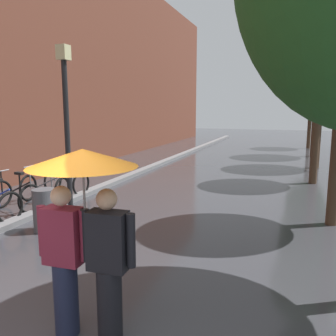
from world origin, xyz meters
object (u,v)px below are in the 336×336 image
(street_tree_5, at_px, (312,91))
(parked_bicycle_3, at_px, (45,188))
(street_tree_2, at_px, (320,69))
(parked_bicycle_2, at_px, (15,196))
(litter_bin, at_px, (44,210))
(street_tree_3, at_px, (322,79))
(couple_under_umbrella, at_px, (84,216))
(street_lamp_post, at_px, (66,116))
(street_tree_4, at_px, (318,76))
(parked_bicycle_4, at_px, (67,181))

(street_tree_5, distance_m, parked_bicycle_3, 17.48)
(street_tree_2, height_order, street_tree_5, street_tree_2)
(street_tree_5, height_order, parked_bicycle_2, street_tree_5)
(street_tree_2, distance_m, parked_bicycle_2, 9.51)
(litter_bin, bearing_deg, street_tree_3, 61.31)
(couple_under_umbrella, distance_m, street_lamp_post, 4.87)
(street_tree_2, xyz_separation_m, parked_bicycle_2, (-6.80, -5.79, -3.26))
(street_tree_4, height_order, street_tree_5, street_tree_4)
(parked_bicycle_2, xyz_separation_m, couple_under_umbrella, (4.22, -3.49, 0.97))
(parked_bicycle_2, bearing_deg, parked_bicycle_4, 85.03)
(couple_under_umbrella, height_order, street_lamp_post, street_lamp_post)
(street_tree_4, height_order, litter_bin, street_tree_4)
(street_tree_4, relative_size, couple_under_umbrella, 2.80)
(street_tree_2, relative_size, parked_bicycle_4, 4.35)
(street_tree_5, relative_size, litter_bin, 5.64)
(street_tree_5, distance_m, parked_bicycle_2, 18.35)
(street_tree_5, bearing_deg, litter_bin, -107.01)
(street_tree_5, height_order, parked_bicycle_4, street_tree_5)
(street_tree_3, distance_m, street_tree_5, 7.58)
(street_tree_4, relative_size, parked_bicycle_2, 4.90)
(street_tree_5, relative_size, couple_under_umbrella, 2.37)
(parked_bicycle_3, xyz_separation_m, street_lamp_post, (1.17, -0.57, 1.86))
(street_tree_4, relative_size, parked_bicycle_3, 5.05)
(parked_bicycle_2, height_order, parked_bicycle_4, same)
(street_tree_2, relative_size, litter_bin, 5.85)
(street_lamp_post, bearing_deg, street_tree_2, 44.98)
(street_tree_3, xyz_separation_m, couple_under_umbrella, (-2.84, -12.61, -2.21))
(couple_under_umbrella, xyz_separation_m, street_lamp_post, (-2.90, 3.81, 0.89))
(street_tree_5, xyz_separation_m, parked_bicycle_4, (-6.80, -14.88, -3.05))
(parked_bicycle_2, distance_m, parked_bicycle_4, 1.83)
(street_tree_4, bearing_deg, street_tree_2, -92.30)
(street_tree_3, bearing_deg, street_tree_4, 89.69)
(street_tree_2, relative_size, parked_bicycle_2, 4.29)
(couple_under_umbrella, distance_m, litter_bin, 3.81)
(litter_bin, bearing_deg, parked_bicycle_3, 128.53)
(street_tree_2, xyz_separation_m, street_tree_4, (0.28, 6.99, 0.33))
(parked_bicycle_3, bearing_deg, parked_bicycle_4, 89.65)
(parked_bicycle_2, bearing_deg, street_tree_2, 40.42)
(street_tree_2, relative_size, street_tree_4, 0.88)
(street_lamp_post, bearing_deg, litter_bin, -78.22)
(parked_bicycle_4, height_order, street_lamp_post, street_lamp_post)
(street_tree_4, distance_m, couple_under_umbrella, 16.73)
(street_tree_2, distance_m, parked_bicycle_3, 8.88)
(street_lamp_post, relative_size, litter_bin, 4.45)
(parked_bicycle_3, distance_m, couple_under_umbrella, 6.06)
(couple_under_umbrella, bearing_deg, street_lamp_post, 127.25)
(street_tree_4, distance_m, street_tree_5, 3.95)
(parked_bicycle_2, distance_m, couple_under_umbrella, 5.56)
(street_tree_2, height_order, street_tree_3, street_tree_3)
(street_tree_2, bearing_deg, parked_bicycle_3, -143.63)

